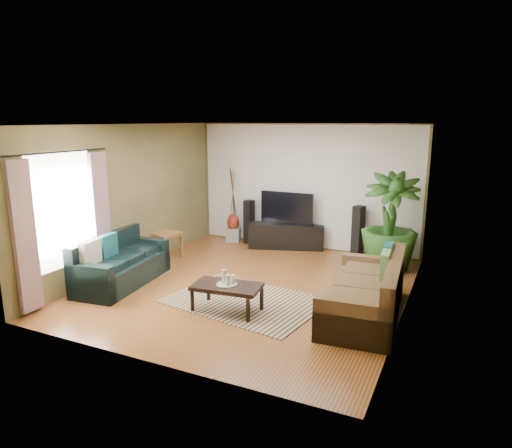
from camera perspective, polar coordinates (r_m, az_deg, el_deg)
The scene contains 28 objects.
floor at distance 7.85m, azimuth -0.62°, elevation -7.78°, with size 5.50×5.50×0.00m, color #985A27.
ceiling at distance 7.35m, azimuth -0.68°, elevation 12.32°, with size 5.50×5.50×0.00m, color white.
wall_back at distance 10.00m, azimuth 6.21°, elevation 4.64°, with size 5.00×5.00×0.00m, color olive.
wall_front at distance 5.21m, azimuth -13.88°, elevation -3.37°, with size 5.00×5.00×0.00m, color olive.
wall_left at distance 8.84m, azimuth -15.44°, elevation 3.17°, with size 5.50×5.50×0.00m, color olive.
wall_right at distance 6.81m, azimuth 18.68°, elevation 0.13°, with size 5.50×5.50×0.00m, color olive.
backwall_panel at distance 9.99m, azimuth 6.20°, elevation 4.64°, with size 4.90×4.90×0.00m, color white.
window_pane at distance 7.69m, azimuth -23.03°, elevation 1.57°, with size 1.80×1.80×0.00m, color white.
curtain_near at distance 7.24m, azimuth -26.96°, elevation -1.50°, with size 0.08×0.35×2.20m, color gray.
curtain_far at distance 8.21m, azimuth -18.79°, elevation 0.80°, with size 0.08×0.35×2.20m, color gray.
curtain_rod at distance 7.55m, azimuth -23.38°, elevation 8.25°, with size 0.03×0.03×1.90m, color black.
sofa_left at distance 8.18m, azimuth -16.40°, elevation -4.34°, with size 1.88×0.81×0.85m, color black.
sofa_right at distance 6.79m, azimuth 13.35°, elevation -7.70°, with size 2.18×0.98×0.85m, color brown.
area_rug at distance 7.24m, azimuth -1.34°, elevation -9.58°, with size 2.29×1.62×0.01m, color tan.
coffee_table at distance 6.85m, azimuth -3.64°, elevation -9.18°, with size 1.00×0.54×0.41m, color black.
candle_tray at distance 6.77m, azimuth -3.67°, elevation -7.52°, with size 0.31×0.31×0.01m, color gray.
candle_tall at distance 6.79m, azimuth -4.01°, elevation -6.52°, with size 0.06×0.06×0.20m, color beige.
candle_mid at distance 6.69m, azimuth -3.54°, elevation -7.01°, with size 0.06×0.06×0.15m, color beige.
candle_short at distance 6.77m, azimuth -2.91°, elevation -6.90°, with size 0.06×0.06×0.13m, color beige.
tv_stand at distance 10.09m, azimuth 3.81°, elevation -1.48°, with size 1.63×0.49×0.54m, color black.
television at distance 9.96m, azimuth 3.86°, elevation 2.00°, with size 1.19×0.07×0.70m, color black.
speaker_left at distance 10.39m, azimuth -0.87°, elevation 0.27°, with size 0.18×0.20×1.00m, color black.
speaker_right at distance 9.59m, azimuth 12.62°, elevation -0.92°, with size 0.19×0.21×1.07m, color black.
potted_plant at distance 8.84m, azimuth 16.39°, elevation 0.27°, with size 1.03×1.03×1.84m, color #214918.
plant_pot at distance 9.04m, azimuth 16.07°, elevation -4.61°, with size 0.34×0.34×0.26m, color black.
pedestal at distance 10.66m, azimuth -2.85°, elevation -1.34°, with size 0.31×0.31×0.31m, color #959592.
vase at distance 10.59m, azimuth -2.87°, elevation 0.22°, with size 0.28×0.28×0.40m, color maroon.
side_table at distance 9.46m, azimuth -11.12°, elevation -2.67°, with size 0.51×0.51×0.55m, color olive.
Camera 1 is at (3.18, -6.62, 2.78)m, focal length 32.00 mm.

